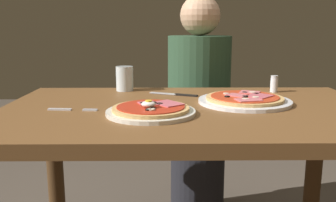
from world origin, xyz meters
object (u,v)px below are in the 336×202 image
at_px(water_glass_near, 125,80).
at_px(knife, 177,94).
at_px(pizza_across_left, 245,100).
at_px(dining_table, 191,142).
at_px(salt_shaker, 274,84).
at_px(fork, 69,109).
at_px(diner_person, 198,117).
at_px(pizza_foreground, 151,110).

xyz_separation_m(water_glass_near, knife, (0.21, -0.11, -0.04)).
xyz_separation_m(pizza_across_left, knife, (-0.23, 0.15, -0.01)).
bearing_deg(dining_table, pizza_across_left, 17.57).
height_order(dining_table, salt_shaker, salt_shaker).
xyz_separation_m(knife, salt_shaker, (0.40, 0.07, 0.03)).
bearing_deg(water_glass_near, fork, -111.03).
relative_size(dining_table, diner_person, 1.06).
distance_m(pizza_across_left, salt_shaker, 0.27).
height_order(pizza_across_left, diner_person, diner_person).
height_order(pizza_across_left, knife, pizza_across_left).
xyz_separation_m(knife, diner_person, (0.13, 0.47, -0.21)).
bearing_deg(diner_person, pizza_across_left, 99.06).
distance_m(dining_table, salt_shaker, 0.47).
xyz_separation_m(dining_table, diner_person, (0.09, 0.68, -0.08)).
height_order(pizza_across_left, water_glass_near, water_glass_near).
bearing_deg(knife, diner_person, 74.31).
distance_m(pizza_across_left, fork, 0.59).
xyz_separation_m(pizza_across_left, diner_person, (-0.10, 0.62, -0.22)).
xyz_separation_m(pizza_foreground, salt_shaker, (0.48, 0.38, 0.02)).
distance_m(pizza_across_left, knife, 0.27).
height_order(dining_table, diner_person, diner_person).
bearing_deg(knife, fork, -143.89).
height_order(pizza_across_left, fork, pizza_across_left).
bearing_deg(dining_table, salt_shaker, 37.96).
distance_m(pizza_across_left, water_glass_near, 0.51).
height_order(salt_shaker, diner_person, diner_person).
height_order(fork, diner_person, diner_person).
height_order(dining_table, pizza_foreground, pizza_foreground).
bearing_deg(water_glass_near, dining_table, -51.37).
height_order(pizza_foreground, diner_person, diner_person).
height_order(knife, diner_person, diner_person).
height_order(pizza_foreground, water_glass_near, water_glass_near).
bearing_deg(pizza_across_left, fork, -169.66).
bearing_deg(dining_table, pizza_foreground, -142.33).
xyz_separation_m(dining_table, pizza_across_left, (0.19, 0.06, 0.13)).
bearing_deg(pizza_foreground, pizza_across_left, 26.75).
bearing_deg(water_glass_near, knife, -27.03).
xyz_separation_m(pizza_across_left, salt_shaker, (0.17, 0.22, 0.02)).
height_order(fork, knife, knife).
bearing_deg(pizza_across_left, water_glass_near, 149.68).
relative_size(pizza_across_left, fork, 2.02).
xyz_separation_m(water_glass_near, fork, (-0.14, -0.36, -0.04)).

